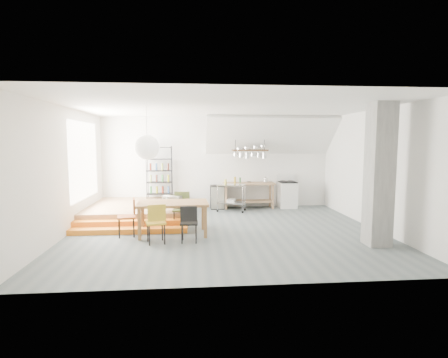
{
  "coord_description": "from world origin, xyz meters",
  "views": [
    {
      "loc": [
        -0.82,
        -8.91,
        2.32
      ],
      "look_at": [
        0.02,
        0.8,
        1.3
      ],
      "focal_mm": 28.0,
      "sensor_mm": 36.0,
      "label": 1
    }
  ],
  "objects": [
    {
      "name": "ceiling",
      "position": [
        0.0,
        0.0,
        3.2
      ],
      "size": [
        8.0,
        7.0,
        0.02
      ],
      "primitive_type": "cube",
      "color": "white",
      "rests_on": "wall_back"
    },
    {
      "name": "paper_lantern",
      "position": [
        -1.95,
        -0.23,
        2.2
      ],
      "size": [
        0.6,
        0.6,
        0.6
      ],
      "primitive_type": "sphere",
      "color": "white",
      "rests_on": "ceiling"
    },
    {
      "name": "bowl",
      "position": [
        1.12,
        3.1,
        0.93
      ],
      "size": [
        0.21,
        0.21,
        0.05
      ],
      "primitive_type": "imported",
      "rotation": [
        0.0,
        0.0,
        -0.09
      ],
      "color": "silver",
      "rests_on": "kitchen_counter"
    },
    {
      "name": "pot_rack",
      "position": [
        1.13,
        2.92,
        1.98
      ],
      "size": [
        1.2,
        0.5,
        1.43
      ],
      "color": "#3D2918",
      "rests_on": "ceiling"
    },
    {
      "name": "mini_fridge",
      "position": [
        -0.01,
        3.2,
        0.41
      ],
      "size": [
        0.48,
        0.48,
        0.82
      ],
      "primitive_type": "cube",
      "color": "black",
      "rests_on": "ground"
    },
    {
      "name": "chair_olive",
      "position": [
        -1.16,
        0.6,
        0.57
      ],
      "size": [
        0.48,
        0.48,
        0.96
      ],
      "rotation": [
        0.0,
        0.0,
        -0.09
      ],
      "color": "#556530",
      "rests_on": "ground"
    },
    {
      "name": "dining_table",
      "position": [
        -1.35,
        -0.2,
        0.74
      ],
      "size": [
        1.79,
        1.06,
        0.83
      ],
      "rotation": [
        0.0,
        0.0,
        0.04
      ],
      "color": "brown",
      "rests_on": "ground"
    },
    {
      "name": "microwave_shelf",
      "position": [
        -1.4,
        0.75,
        0.55
      ],
      "size": [
        0.6,
        0.4,
        0.16
      ],
      "color": "#99734C",
      "rests_on": "platform"
    },
    {
      "name": "floor",
      "position": [
        0.0,
        0.0,
        0.0
      ],
      "size": [
        8.0,
        8.0,
        0.0
      ],
      "primitive_type": "plane",
      "color": "slate",
      "rests_on": "ground"
    },
    {
      "name": "wall_back",
      "position": [
        0.0,
        3.5,
        1.6
      ],
      "size": [
        8.0,
        0.04,
        3.2
      ],
      "primitive_type": "cube",
      "color": "silver",
      "rests_on": "ground"
    },
    {
      "name": "microwave",
      "position": [
        -1.4,
        0.75,
        0.71
      ],
      "size": [
        0.62,
        0.53,
        0.29
      ],
      "primitive_type": "imported",
      "rotation": [
        0.0,
        0.0,
        -0.4
      ],
      "color": "beige",
      "rests_on": "microwave_shelf"
    },
    {
      "name": "chair_mustard",
      "position": [
        -1.69,
        -1.0,
        0.56
      ],
      "size": [
        0.51,
        0.51,
        0.93
      ],
      "rotation": [
        0.0,
        0.0,
        3.38
      ],
      "color": "gold",
      "rests_on": "ground"
    },
    {
      "name": "stove",
      "position": [
        2.5,
        3.16,
        0.48
      ],
      "size": [
        0.6,
        0.6,
        1.18
      ],
      "color": "white",
      "rests_on": "ground"
    },
    {
      "name": "wall_right",
      "position": [
        4.0,
        0.0,
        1.6
      ],
      "size": [
        0.04,
        7.0,
        3.2
      ],
      "primitive_type": "cube",
      "color": "silver",
      "rests_on": "ground"
    },
    {
      "name": "kitchen_counter",
      "position": [
        1.1,
        3.15,
        0.63
      ],
      "size": [
        1.8,
        0.6,
        0.91
      ],
      "color": "#99734C",
      "rests_on": "ground"
    },
    {
      "name": "step_upper",
      "position": [
        -2.5,
        0.4,
        0.13
      ],
      "size": [
        3.0,
        0.35,
        0.27
      ],
      "primitive_type": "cube",
      "color": "orange",
      "rests_on": "ground"
    },
    {
      "name": "wire_shelving",
      "position": [
        -2.0,
        3.2,
        1.33
      ],
      "size": [
        0.88,
        0.38,
        1.8
      ],
      "color": "black",
      "rests_on": "platform"
    },
    {
      "name": "platform",
      "position": [
        -2.5,
        2.0,
        0.2
      ],
      "size": [
        3.0,
        3.0,
        0.4
      ],
      "primitive_type": "cube",
      "color": "#99734C",
      "rests_on": "ground"
    },
    {
      "name": "concrete_column",
      "position": [
        3.3,
        -1.5,
        1.6
      ],
      "size": [
        0.5,
        0.5,
        3.2
      ],
      "primitive_type": "cube",
      "color": "slate",
      "rests_on": "ground"
    },
    {
      "name": "wall_left",
      "position": [
        -4.0,
        0.0,
        1.6
      ],
      "size": [
        0.04,
        7.0,
        3.2
      ],
      "primitive_type": "cube",
      "color": "silver",
      "rests_on": "ground"
    },
    {
      "name": "step_lower",
      "position": [
        -2.5,
        0.05,
        0.07
      ],
      "size": [
        3.0,
        0.35,
        0.13
      ],
      "primitive_type": "cube",
      "color": "orange",
      "rests_on": "ground"
    },
    {
      "name": "chair_red",
      "position": [
        -2.42,
        -0.24,
        0.56
      ],
      "size": [
        0.5,
        0.5,
        0.94
      ],
      "rotation": [
        0.0,
        0.0,
        -1.38
      ],
      "color": "#A04516",
      "rests_on": "ground"
    },
    {
      "name": "chair_black",
      "position": [
        -0.94,
        -0.96,
        0.52
      ],
      "size": [
        0.41,
        0.41,
        0.88
      ],
      "rotation": [
        0.0,
        0.0,
        3.12
      ],
      "color": "black",
      "rests_on": "ground"
    },
    {
      "name": "rolling_cart",
      "position": [
        0.43,
        2.65,
        0.59
      ],
      "size": [
        1.03,
        0.77,
        0.92
      ],
      "rotation": [
        0.0,
        0.0,
        -0.32
      ],
      "color": "silver",
      "rests_on": "ground"
    },
    {
      "name": "slope_ceiling",
      "position": [
        1.8,
        2.9,
        2.55
      ],
      "size": [
        4.4,
        1.44,
        1.32
      ],
      "primitive_type": "cube",
      "rotation": [
        -0.73,
        0.0,
        0.0
      ],
      "color": "white",
      "rests_on": "wall_back"
    },
    {
      "name": "window_pane",
      "position": [
        -3.98,
        1.5,
        1.8
      ],
      "size": [
        0.02,
        2.5,
        2.2
      ],
      "primitive_type": "cube",
      "color": "white",
      "rests_on": "wall_left"
    }
  ]
}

